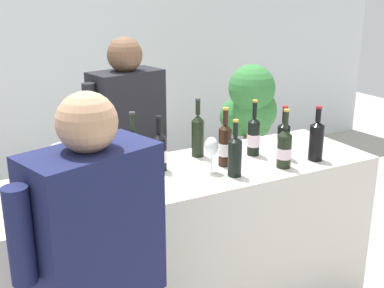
# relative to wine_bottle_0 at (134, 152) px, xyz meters

# --- Properties ---
(wall_back) EXTENTS (8.00, 0.10, 2.80)m
(wall_back) POSITION_rel_wine_bottle_0_xyz_m (0.23, 2.50, 0.31)
(wall_back) COLOR silver
(wall_back) RESTS_ON ground_plane
(counter) EXTENTS (2.29, 0.67, 0.96)m
(counter) POSITION_rel_wine_bottle_0_xyz_m (0.23, -0.10, -0.61)
(counter) COLOR beige
(counter) RESTS_ON ground_plane
(wine_bottle_0) EXTENTS (0.08, 0.08, 0.34)m
(wine_bottle_0) POSITION_rel_wine_bottle_0_xyz_m (0.00, 0.00, 0.00)
(wine_bottle_0) COLOR black
(wine_bottle_0) RESTS_ON counter
(wine_bottle_1) EXTENTS (0.08, 0.08, 0.31)m
(wine_bottle_1) POSITION_rel_wine_bottle_0_xyz_m (0.14, -0.02, -0.02)
(wine_bottle_1) COLOR black
(wine_bottle_1) RESTS_ON counter
(wine_bottle_2) EXTENTS (0.07, 0.07, 0.31)m
(wine_bottle_2) POSITION_rel_wine_bottle_0_xyz_m (0.46, -0.29, -0.01)
(wine_bottle_2) COLOR black
(wine_bottle_2) RESTS_ON counter
(wine_bottle_3) EXTENTS (0.08, 0.08, 0.31)m
(wine_bottle_3) POSITION_rel_wine_bottle_0_xyz_m (0.86, -0.18, -0.01)
(wine_bottle_3) COLOR black
(wine_bottle_3) RESTS_ON counter
(wine_bottle_4) EXTENTS (0.08, 0.08, 0.33)m
(wine_bottle_4) POSITION_rel_wine_bottle_0_xyz_m (0.77, -0.31, -0.01)
(wine_bottle_4) COLOR black
(wine_bottle_4) RESTS_ON counter
(wine_bottle_5) EXTENTS (0.08, 0.08, 0.33)m
(wine_bottle_5) POSITION_rel_wine_bottle_0_xyz_m (0.74, -0.05, -0.01)
(wine_bottle_5) COLOR black
(wine_bottle_5) RESTS_ON counter
(wine_bottle_6) EXTENTS (0.07, 0.07, 0.35)m
(wine_bottle_6) POSITION_rel_wine_bottle_0_xyz_m (0.44, 0.09, 0.01)
(wine_bottle_6) COLOR black
(wine_bottle_6) RESTS_ON counter
(wine_bottle_7) EXTENTS (0.07, 0.07, 0.33)m
(wine_bottle_7) POSITION_rel_wine_bottle_0_xyz_m (0.50, -0.12, -0.00)
(wine_bottle_7) COLOR black
(wine_bottle_7) RESTS_ON counter
(wine_bottle_8) EXTENTS (0.08, 0.08, 0.32)m
(wine_bottle_8) POSITION_rel_wine_bottle_0_xyz_m (1.01, -0.30, 0.00)
(wine_bottle_8) COLOR black
(wine_bottle_8) RESTS_ON counter
(wine_glass) EXTENTS (0.08, 0.08, 0.20)m
(wine_glass) POSITION_rel_wine_bottle_0_xyz_m (0.37, -0.18, 0.02)
(wine_glass) COLOR silver
(wine_glass) RESTS_ON counter
(ice_bucket) EXTENTS (0.24, 0.24, 0.23)m
(ice_bucket) POSITION_rel_wine_bottle_0_xyz_m (-0.35, -0.09, -0.01)
(ice_bucket) COLOR silver
(ice_bucket) RESTS_ON counter
(person_server) EXTENTS (0.59, 0.33, 1.64)m
(person_server) POSITION_rel_wine_bottle_0_xyz_m (0.17, 0.53, -0.29)
(person_server) COLOR black
(person_server) RESTS_ON ground_plane
(potted_shrub) EXTENTS (0.49, 0.62, 1.28)m
(potted_shrub) POSITION_rel_wine_bottle_0_xyz_m (1.64, 1.29, -0.32)
(potted_shrub) COLOR brown
(potted_shrub) RESTS_ON ground_plane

